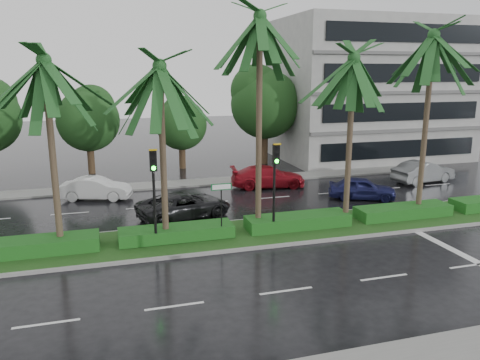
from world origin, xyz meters
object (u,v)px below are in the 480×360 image
object	(u,v)px
car_white	(96,188)
car_blue	(362,188)
street_sign	(221,197)
signal_median_left	(154,183)
car_grey	(423,172)
car_red	(268,177)
car_darkgrey	(184,205)

from	to	relation	value
car_white	car_blue	distance (m)	16.23
car_blue	street_sign	bearing A→B (deg)	139.07
street_sign	car_blue	bearing A→B (deg)	25.09
car_white	street_sign	bearing A→B (deg)	-132.93
signal_median_left	car_grey	bearing A→B (deg)	21.28
car_red	car_grey	world-z (taller)	car_grey
car_grey	car_blue	bearing A→B (deg)	103.05
car_blue	car_red	bearing A→B (deg)	69.08
car_white	car_blue	bearing A→B (deg)	-90.37
signal_median_left	car_darkgrey	size ratio (longest dim) A/B	0.87
street_sign	car_blue	xyz separation A→B (m)	(10.00, 4.68, -1.44)
car_blue	signal_median_left	bearing A→B (deg)	134.50
signal_median_left	car_white	distance (m)	9.97
car_blue	car_grey	size ratio (longest dim) A/B	0.87
car_blue	car_grey	bearing A→B (deg)	-43.20
car_white	car_darkgrey	bearing A→B (deg)	-123.21
street_sign	car_white	xyz separation A→B (m)	(-5.60, 9.17, -1.44)
car_white	car_red	distance (m)	11.10
signal_median_left	car_white	bearing A→B (deg)	105.52
car_red	street_sign	bearing A→B (deg)	157.07
car_white	car_blue	xyz separation A→B (m)	(15.60, -4.48, -0.01)
car_darkgrey	car_grey	xyz separation A→B (m)	(17.46, 3.42, 0.06)
car_darkgrey	street_sign	bearing A→B (deg)	179.77
signal_median_left	car_white	xyz separation A→B (m)	(-2.60, 9.35, -2.31)
street_sign	car_red	size ratio (longest dim) A/B	0.52
car_blue	car_grey	distance (m)	6.95
car_white	car_darkgrey	world-z (taller)	car_darkgrey
car_red	car_blue	xyz separation A→B (m)	(4.50, -4.48, -0.04)
street_sign	car_white	bearing A→B (deg)	121.40
car_white	car_darkgrey	distance (m)	6.91
signal_median_left	car_darkgrey	distance (m)	5.12
signal_median_left	car_darkgrey	xyz separation A→B (m)	(1.95, 4.14, -2.30)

